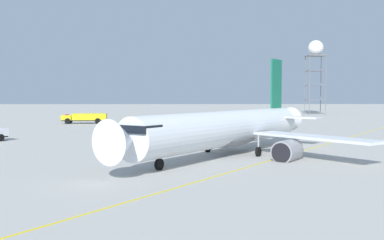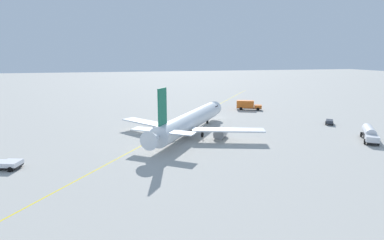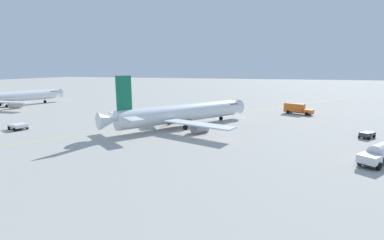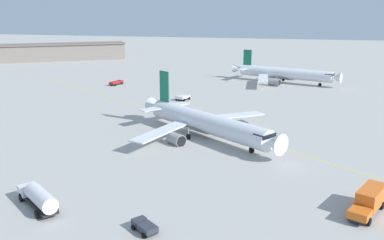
% 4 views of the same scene
% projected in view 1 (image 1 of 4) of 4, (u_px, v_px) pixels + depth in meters
% --- Properties ---
extents(ground_plane, '(600.00, 600.00, 0.00)m').
position_uv_depth(ground_plane, '(202.00, 150.00, 57.11)').
color(ground_plane, '#ADAAA3').
extents(airliner_main, '(33.14, 29.09, 12.24)m').
position_uv_depth(airliner_main, '(227.00, 130.00, 52.07)').
color(airliner_main, silver).
rests_on(airliner_main, ground_plane).
extents(fire_tender_truck, '(3.26, 10.98, 2.50)m').
position_uv_depth(fire_tender_truck, '(85.00, 117.00, 110.60)').
color(fire_tender_truck, '#232326').
rests_on(fire_tender_truck, ground_plane).
extents(radar_tower, '(6.75, 6.75, 27.15)m').
position_uv_depth(radar_tower, '(316.00, 53.00, 164.81)').
color(radar_tower, slate).
rests_on(radar_tower, ground_plane).
extents(taxiway_centreline, '(158.75, 111.89, 0.01)m').
position_uv_depth(taxiway_centreline, '(276.00, 159.00, 49.31)').
color(taxiway_centreline, yellow).
rests_on(taxiway_centreline, ground_plane).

